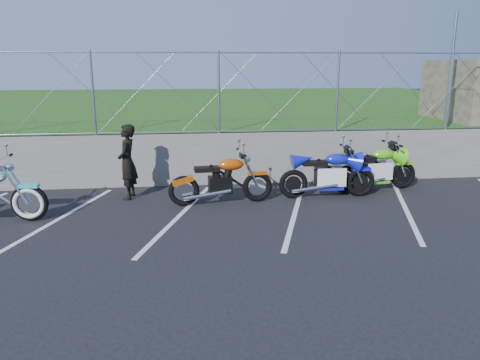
{
  "coord_description": "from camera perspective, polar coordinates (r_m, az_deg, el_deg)",
  "views": [
    {
      "loc": [
        0.18,
        -8.1,
        3.03
      ],
      "look_at": [
        1.27,
        1.3,
        0.63
      ],
      "focal_mm": 35.0,
      "sensor_mm": 36.0,
      "label": 1
    }
  ],
  "objects": [
    {
      "name": "person_standing",
      "position": [
        10.81,
        -13.56,
        2.15
      ],
      "size": [
        0.47,
        0.66,
        1.69
      ],
      "primitive_type": "imported",
      "rotation": [
        0.0,
        0.0,
        -1.69
      ],
      "color": "black",
      "rests_on": "ground"
    },
    {
      "name": "parking_lines",
      "position": [
        9.65,
        -0.2,
        -4.08
      ],
      "size": [
        18.29,
        4.31,
        0.01
      ],
      "color": "silver",
      "rests_on": "ground"
    },
    {
      "name": "sportbike_blue",
      "position": [
        10.87,
        10.77,
        0.49
      ],
      "size": [
        2.25,
        0.8,
        1.16
      ],
      "rotation": [
        0.0,
        0.0,
        -0.01
      ],
      "color": "black",
      "rests_on": "ground"
    },
    {
      "name": "chain_link_fence",
      "position": [
        11.63,
        -7.6,
        10.48
      ],
      "size": [
        28.0,
        0.03,
        2.0
      ],
      "color": "gray",
      "rests_on": "retaining_wall"
    },
    {
      "name": "naked_orange",
      "position": [
        10.19,
        -2.15,
        -0.24
      ],
      "size": [
        2.3,
        0.78,
        1.15
      ],
      "rotation": [
        0.0,
        0.0,
        0.1
      ],
      "color": "black",
      "rests_on": "ground"
    },
    {
      "name": "grass_field",
      "position": [
        21.74,
        -7.09,
        7.8
      ],
      "size": [
        30.0,
        20.0,
        1.3
      ],
      "primitive_type": "cube",
      "color": "#214B14",
      "rests_on": "ground"
    },
    {
      "name": "sign_pole",
      "position": [
        13.91,
        24.29,
        12.03
      ],
      "size": [
        0.08,
        0.08,
        3.0
      ],
      "primitive_type": "cylinder",
      "color": "gray",
      "rests_on": "grass_field"
    },
    {
      "name": "ground",
      "position": [
        8.65,
        -7.42,
        -6.41
      ],
      "size": [
        90.0,
        90.0,
        0.0
      ],
      "primitive_type": "plane",
      "color": "black",
      "rests_on": "ground"
    },
    {
      "name": "retaining_wall",
      "position": [
        11.85,
        -7.34,
        2.49
      ],
      "size": [
        30.0,
        0.22,
        1.3
      ],
      "primitive_type": "cube",
      "color": "slate",
      "rests_on": "ground"
    },
    {
      "name": "sportbike_green",
      "position": [
        11.72,
        16.23,
        1.14
      ],
      "size": [
        2.22,
        0.79,
        1.15
      ],
      "rotation": [
        0.0,
        0.0,
        0.13
      ],
      "color": "black",
      "rests_on": "ground"
    }
  ]
}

